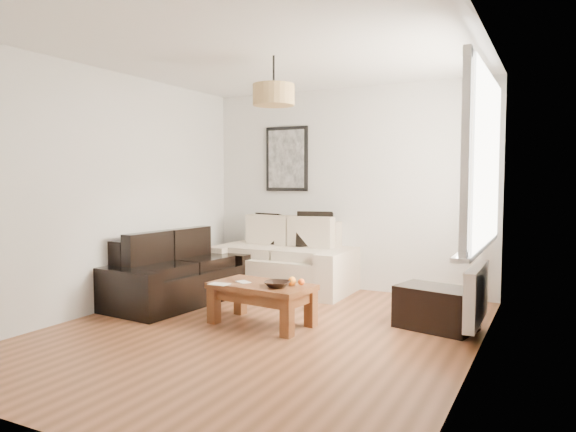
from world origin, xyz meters
The scene contains 21 objects.
floor centered at (0.00, 0.00, 0.00)m, with size 4.50×4.50×0.00m, color brown.
ceiling centered at (0.00, 0.00, 2.60)m, with size 3.80×4.50×0.00m, color white, non-canonical shape.
wall_back centered at (0.00, 2.25, 1.30)m, with size 3.80×0.04×2.60m, color silver, non-canonical shape.
wall_front centered at (0.00, -2.25, 1.30)m, with size 3.80×0.04×2.60m, color silver, non-canonical shape.
wall_left centered at (-1.90, 0.00, 1.30)m, with size 0.04×4.50×2.60m, color silver, non-canonical shape.
wall_right centered at (1.90, 0.00, 1.30)m, with size 0.04×4.50×2.60m, color silver, non-canonical shape.
window_bay centered at (1.86, 0.80, 1.60)m, with size 0.14×1.90×1.60m, color white, non-canonical shape.
radiator centered at (1.82, 0.80, 0.38)m, with size 0.10×0.90×0.52m, color white.
poster centered at (-0.85, 2.22, 1.70)m, with size 0.62×0.04×0.87m, color black, non-canonical shape.
pendant_shade centered at (0.00, 0.30, 2.23)m, with size 0.40×0.40×0.20m, color tan.
loveseat_cream centered at (-0.67, 1.78, 0.44)m, with size 1.76×0.96×0.87m, color #BDAB98, non-canonical shape.
sofa_leather centered at (-1.43, 0.62, 0.38)m, with size 1.74×0.84×0.75m, color black, non-canonical shape.
coffee_table centered at (-0.10, 0.23, 0.20)m, with size 1.00×0.54×0.41m, color brown, non-canonical shape.
ottoman centered at (1.45, 0.87, 0.20)m, with size 0.71×0.45×0.40m, color black.
cushion_left centered at (-1.03, 1.99, 0.75)m, with size 0.41×0.13×0.41m, color black.
cushion_right centered at (-0.33, 1.99, 0.78)m, with size 0.46×0.14×0.46m, color black.
fruit_bowl centered at (0.13, 0.14, 0.44)m, with size 0.24×0.24×0.06m, color black.
orange_a centered at (0.21, 0.27, 0.45)m, with size 0.08×0.08×0.08m, color orange.
orange_b centered at (0.30, 0.29, 0.45)m, with size 0.06×0.06×0.06m, color #F65914.
orange_c centered at (0.18, 0.34, 0.45)m, with size 0.07×0.07×0.07m, color orange.
papers centered at (-0.45, 0.01, 0.41)m, with size 0.19×0.13×0.01m, color silver.
Camera 1 is at (2.46, -4.19, 1.43)m, focal length 32.95 mm.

